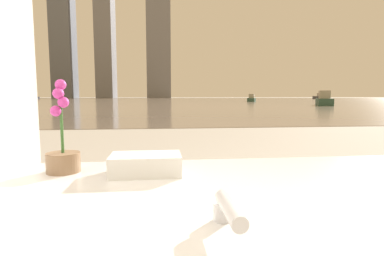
% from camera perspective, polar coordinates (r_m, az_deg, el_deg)
% --- Properties ---
extents(faucet_near, '(0.04, 0.19, 0.08)m').
position_cam_1_polar(faucet_near, '(0.71, 6.79, -15.25)').
color(faucet_near, silver).
rests_on(faucet_near, bathtub).
extents(potted_orchid, '(0.13, 0.13, 0.38)m').
position_cam_1_polar(potted_orchid, '(1.33, -23.42, -3.84)').
color(potted_orchid, '#8C6B4C').
rests_on(potted_orchid, bathtub).
extents(towel_stack, '(0.28, 0.17, 0.08)m').
position_cam_1_polar(towel_stack, '(1.22, -8.79, -6.83)').
color(towel_stack, white).
rests_on(towel_stack, bathtub).
extents(harbor_water, '(180.00, 110.00, 0.01)m').
position_cam_1_polar(harbor_water, '(62.47, -6.02, 5.37)').
color(harbor_water, gray).
rests_on(harbor_water, ground_plane).
extents(harbor_boat_1, '(2.01, 3.01, 1.07)m').
position_cam_1_polar(harbor_boat_1, '(43.56, 11.28, 5.46)').
color(harbor_boat_1, '#335647').
rests_on(harbor_boat_1, harbor_water).
extents(harbor_boat_2, '(1.66, 3.09, 1.10)m').
position_cam_1_polar(harbor_boat_2, '(80.59, -32.53, 4.89)').
color(harbor_boat_2, maroon).
rests_on(harbor_boat_2, harbor_water).
extents(harbor_boat_3, '(2.42, 3.51, 1.25)m').
position_cam_1_polar(harbor_boat_3, '(27.88, 23.88, 4.87)').
color(harbor_boat_3, '#335647').
rests_on(harbor_boat_3, harbor_water).
extents(harbor_boat_4, '(1.45, 3.60, 1.32)m').
position_cam_1_polar(harbor_boat_4, '(79.12, -27.96, 5.19)').
color(harbor_boat_4, '#2D2D33').
rests_on(harbor_boat_4, harbor_water).
extents(harbor_boat_5, '(2.64, 4.41, 1.57)m').
position_cam_1_polar(harbor_boat_5, '(86.67, 23.29, 5.48)').
color(harbor_boat_5, '#4C4C51').
rests_on(harbor_boat_5, harbor_water).
extents(skyline_tower_0, '(11.33, 8.42, 48.98)m').
position_cam_1_polar(skyline_tower_0, '(132.60, -31.75, 15.53)').
color(skyline_tower_0, slate).
rests_on(skyline_tower_0, ground_plane).
extents(skyline_tower_1, '(7.21, 10.17, 60.29)m').
position_cam_1_polar(skyline_tower_1, '(127.01, -23.47, 19.01)').
color(skyline_tower_1, slate).
rests_on(skyline_tower_1, ground_plane).
extents(skyline_tower_2, '(6.07, 12.88, 64.10)m').
position_cam_1_polar(skyline_tower_2, '(124.11, -16.30, 20.48)').
color(skyline_tower_2, slate).
rests_on(skyline_tower_2, ground_plane).
extents(skyline_tower_3, '(8.85, 13.17, 60.94)m').
position_cam_1_polar(skyline_tower_3, '(122.12, -6.46, 20.16)').
color(skyline_tower_3, slate).
rests_on(skyline_tower_3, ground_plane).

